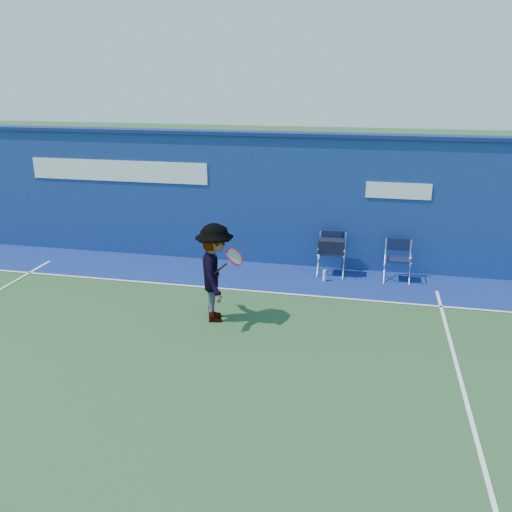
% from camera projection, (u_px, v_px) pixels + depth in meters
% --- Properties ---
extents(ground, '(80.00, 80.00, 0.00)m').
position_uv_depth(ground, '(164.00, 364.00, 8.51)').
color(ground, '#294B28').
rests_on(ground, ground).
extents(stadium_wall, '(24.00, 0.50, 3.08)m').
position_uv_depth(stadium_wall, '(241.00, 197.00, 12.83)').
color(stadium_wall, navy).
rests_on(stadium_wall, ground).
extents(out_of_bounds_strip, '(24.00, 1.80, 0.01)m').
position_uv_depth(out_of_bounds_strip, '(230.00, 274.00, 12.31)').
color(out_of_bounds_strip, navy).
rests_on(out_of_bounds_strip, ground).
extents(court_lines, '(24.00, 12.00, 0.01)m').
position_uv_depth(court_lines, '(177.00, 346.00, 9.06)').
color(court_lines, white).
rests_on(court_lines, out_of_bounds_strip).
extents(directors_chair_left, '(0.57, 0.53, 0.97)m').
position_uv_depth(directors_chair_left, '(331.00, 257.00, 12.18)').
color(directors_chair_left, silver).
rests_on(directors_chair_left, ground).
extents(directors_chair_right, '(0.54, 0.48, 0.90)m').
position_uv_depth(directors_chair_right, '(397.00, 268.00, 11.87)').
color(directors_chair_right, silver).
rests_on(directors_chair_right, ground).
extents(water_bottle, '(0.07, 0.07, 0.25)m').
position_uv_depth(water_bottle, '(324.00, 276.00, 11.86)').
color(water_bottle, white).
rests_on(water_bottle, ground).
extents(tennis_player, '(1.09, 1.33, 1.83)m').
position_uv_depth(tennis_player, '(215.00, 273.00, 9.78)').
color(tennis_player, '#EA4738').
rests_on(tennis_player, ground).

